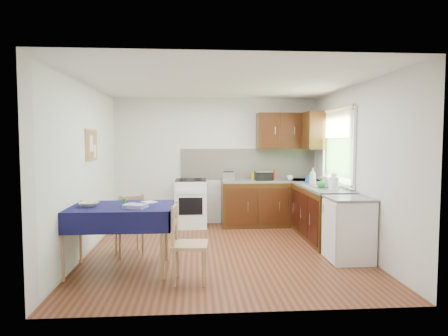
{
  "coord_description": "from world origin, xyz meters",
  "views": [
    {
      "loc": [
        -0.41,
        -5.84,
        1.67
      ],
      "look_at": [
        0.03,
        0.27,
        1.24
      ],
      "focal_mm": 32.0,
      "sensor_mm": 36.0,
      "label": 1
    }
  ],
  "objects": [
    {
      "name": "worktop_right",
      "position": [
        1.7,
        0.65,
        0.88
      ],
      "size": [
        0.6,
        1.7,
        0.04
      ],
      "primitive_type": "cube",
      "color": "slate",
      "rests_on": "base_cabinets"
    },
    {
      "name": "tea_towel",
      "position": [
        -1.15,
        -0.91,
        0.86
      ],
      "size": [
        0.32,
        0.28,
        0.05
      ],
      "primitive_type": "cube",
      "rotation": [
        0.0,
        0.0,
        -0.36
      ],
      "color": "#282C95",
      "rests_on": "dining_table"
    },
    {
      "name": "soap_bottle_b",
      "position": [
        1.6,
        1.12,
        0.99
      ],
      "size": [
        0.11,
        0.11,
        0.17
      ],
      "primitive_type": "imported",
      "rotation": [
        0.0,
        0.0,
        2.34
      ],
      "color": "#1B419E",
      "rests_on": "worktop_right"
    },
    {
      "name": "sandwich_press",
      "position": [
        0.9,
        1.74,
        0.99
      ],
      "size": [
        0.33,
        0.28,
        0.19
      ],
      "rotation": [
        0.0,
        0.0,
        0.29
      ],
      "color": "black",
      "rests_on": "worktop_back"
    },
    {
      "name": "yellow_packet",
      "position": [
        0.74,
        1.9,
        0.97
      ],
      "size": [
        0.12,
        0.09,
        0.14
      ],
      "primitive_type": "cube",
      "rotation": [
        0.0,
        0.0,
        0.2
      ],
      "color": "yellow",
      "rests_on": "worktop_back"
    },
    {
      "name": "window",
      "position": [
        1.97,
        0.7,
        1.65
      ],
      "size": [
        0.04,
        1.48,
        1.26
      ],
      "color": "#2D5221",
      "rests_on": "wall_right"
    },
    {
      "name": "toaster",
      "position": [
        0.22,
        1.7,
        0.98
      ],
      "size": [
        0.23,
        0.14,
        0.18
      ],
      "rotation": [
        0.0,
        0.0,
        0.33
      ],
      "color": "#B9BABE",
      "rests_on": "worktop_back"
    },
    {
      "name": "wall_right",
      "position": [
        2.0,
        0.0,
        1.25
      ],
      "size": [
        0.02,
        4.2,
        2.5
      ],
      "primitive_type": "cube",
      "color": "silver",
      "rests_on": "ground"
    },
    {
      "name": "sauce_bottle",
      "position": [
        1.11,
        1.74,
        1.0
      ],
      "size": [
        0.05,
        0.05,
        0.21
      ],
      "primitive_type": "cylinder",
      "color": "red",
      "rests_on": "worktop_back"
    },
    {
      "name": "splashback",
      "position": [
        0.65,
        2.08,
        1.2
      ],
      "size": [
        2.7,
        0.02,
        0.6
      ],
      "primitive_type": "cube",
      "color": "beige",
      "rests_on": "wall_back"
    },
    {
      "name": "cup",
      "position": [
        1.4,
        1.64,
        0.95
      ],
      "size": [
        0.13,
        0.13,
        0.1
      ],
      "primitive_type": "imported",
      "rotation": [
        0.0,
        0.0,
        -0.06
      ],
      "color": "silver",
      "rests_on": "worktop_back"
    },
    {
      "name": "worktop_back",
      "position": [
        1.05,
        1.8,
        0.88
      ],
      "size": [
        1.9,
        0.6,
        0.04
      ],
      "primitive_type": "cube",
      "color": "slate",
      "rests_on": "base_cabinets"
    },
    {
      "name": "upper_cabinets",
      "position": [
        1.52,
        1.8,
        1.85
      ],
      "size": [
        1.2,
        0.85,
        0.7
      ],
      "color": "black",
      "rests_on": "wall_back"
    },
    {
      "name": "base_cabinets",
      "position": [
        1.36,
        1.26,
        0.43
      ],
      "size": [
        1.9,
        2.3,
        0.86
      ],
      "color": "black",
      "rests_on": "ground"
    },
    {
      "name": "wall_front",
      "position": [
        0.0,
        -2.1,
        1.25
      ],
      "size": [
        4.0,
        0.02,
        2.5
      ],
      "primitive_type": "cube",
      "color": "silver",
      "rests_on": "ground"
    },
    {
      "name": "fridge",
      "position": [
        1.7,
        -0.55,
        0.44
      ],
      "size": [
        0.58,
        0.6,
        0.89
      ],
      "color": "white",
      "rests_on": "ground"
    },
    {
      "name": "spice_jar",
      "position": [
        -1.32,
        -0.71,
        0.88
      ],
      "size": [
        0.04,
        0.04,
        0.09
      ],
      "primitive_type": "cylinder",
      "color": "#248428",
      "rests_on": "dining_table"
    },
    {
      "name": "chair_near",
      "position": [
        -0.53,
        -1.2,
        0.49
      ],
      "size": [
        0.44,
        0.44,
        0.93
      ],
      "rotation": [
        0.0,
        0.0,
        1.49
      ],
      "color": "tan",
      "rests_on": "ground"
    },
    {
      "name": "ceiling",
      "position": [
        0.0,
        0.0,
        2.5
      ],
      "size": [
        4.0,
        4.2,
        0.02
      ],
      "primitive_type": "cube",
      "color": "white",
      "rests_on": "wall_back"
    },
    {
      "name": "kettle",
      "position": [
        1.74,
        0.21,
        1.02
      ],
      "size": [
        0.15,
        0.15,
        0.26
      ],
      "color": "white",
      "rests_on": "worktop_right"
    },
    {
      "name": "stove",
      "position": [
        -0.5,
        1.8,
        0.46
      ],
      "size": [
        0.6,
        0.61,
        0.92
      ],
      "color": "white",
      "rests_on": "ground"
    },
    {
      "name": "plate_bowl",
      "position": [
        -1.75,
        -0.77,
        0.86
      ],
      "size": [
        0.27,
        0.27,
        0.06
      ],
      "primitive_type": "imported",
      "rotation": [
        0.0,
        0.0,
        -0.14
      ],
      "color": "beige",
      "rests_on": "dining_table"
    },
    {
      "name": "book",
      "position": [
        -1.09,
        -0.56,
        0.84
      ],
      "size": [
        0.25,
        0.26,
        0.02
      ],
      "primitive_type": "imported",
      "rotation": [
        0.0,
        0.0,
        0.64
      ],
      "color": "white",
      "rests_on": "dining_table"
    },
    {
      "name": "wall_left",
      "position": [
        -2.0,
        0.0,
        1.25
      ],
      "size": [
        0.02,
        4.2,
        2.5
      ],
      "primitive_type": "cube",
      "color": "white",
      "rests_on": "ground"
    },
    {
      "name": "chair_far",
      "position": [
        -1.36,
        -0.07,
        0.48
      ],
      "size": [
        0.51,
        0.51,
        0.9
      ],
      "rotation": [
        0.0,
        0.0,
        3.5
      ],
      "color": "tan",
      "rests_on": "ground"
    },
    {
      "name": "soap_bottle_a",
      "position": [
        1.61,
        0.87,
        1.05
      ],
      "size": [
        0.16,
        0.16,
        0.29
      ],
      "primitive_type": "imported",
      "rotation": [
        0.0,
        0.0,
        0.84
      ],
      "color": "white",
      "rests_on": "worktop_right"
    },
    {
      "name": "soap_bottle_c",
      "position": [
        1.61,
        0.4,
        0.98
      ],
      "size": [
        0.18,
        0.18,
        0.16
      ],
      "primitive_type": "imported",
      "rotation": [
        0.0,
        0.0,
        3.73
      ],
      "color": "#248534",
      "rests_on": "worktop_right"
    },
    {
      "name": "floor",
      "position": [
        0.0,
        0.0,
        0.0
      ],
      "size": [
        4.2,
        4.2,
        0.0
      ],
      "primitive_type": "plane",
      "color": "#4D2614",
      "rests_on": "ground"
    },
    {
      "name": "dining_table",
      "position": [
        -1.4,
        -0.73,
        0.73
      ],
      "size": [
        1.38,
        0.93,
        0.84
      ],
      "rotation": [
        0.0,
        0.0,
        -0.4
      ],
      "color": "#100F3C",
      "rests_on": "ground"
    },
    {
      "name": "wall_back",
      "position": [
        0.0,
        2.1,
        1.25
      ],
      "size": [
        4.0,
        0.02,
        2.5
      ],
      "primitive_type": "cube",
      "color": "silver",
      "rests_on": "ground"
    },
    {
      "name": "worktop_corner",
      "position": [
        1.7,
        1.8,
        0.88
      ],
      "size": [
        0.6,
        0.6,
        0.04
      ],
      "primitive_type": "cube",
      "color": "slate",
      "rests_on": "base_cabinets"
    },
    {
      "name": "dish_rack",
      "position": [
        1.72,
        0.55,
        0.92
      ],
      "size": [
        0.38,
        0.29,
        0.18
      ],
      "rotation": [
        0.0,
        0.0,
        0.02
      ],
      "color": "gray",
      "rests_on": "worktop_right"
    },
    {
      "name": "corkboard",
      "position": [
        -1.97,
        0.3,
        1.6
      ],
      "size": [
        0.04,
        0.62,
        0.47
      ],
      "color": "tan",
      "rests_on": "wall_left"
    }
  ]
}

